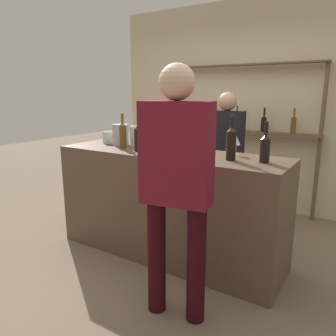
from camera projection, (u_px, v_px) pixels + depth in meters
name	position (u px, v px, depth m)	size (l,w,h in m)	color
ground_plane	(168.00, 253.00, 3.33)	(16.00, 16.00, 0.00)	#7A6651
bar_counter	(168.00, 204.00, 3.22)	(2.26, 0.66, 1.05)	brown
back_wall	(242.00, 107.00, 4.60)	(3.86, 0.12, 2.80)	beige
back_shelf	(236.00, 115.00, 4.48)	(2.20, 0.18, 1.96)	brown
counter_bottle_0	(139.00, 137.00, 3.10)	(0.09, 0.09, 0.35)	black
counter_bottle_1	(231.00, 143.00, 2.69)	(0.08, 0.08, 0.37)	black
counter_bottle_2	(151.00, 139.00, 3.00)	(0.07, 0.07, 0.33)	#0F1956
counter_bottle_3	(265.00, 147.00, 2.60)	(0.08, 0.08, 0.33)	black
counter_bottle_4	(123.00, 135.00, 3.26)	(0.07, 0.07, 0.36)	brown
counter_bottle_5	(134.00, 134.00, 3.41)	(0.07, 0.07, 0.33)	silver
wine_glass	(236.00, 141.00, 2.91)	(0.08, 0.08, 0.17)	silver
ice_bucket	(121.00, 135.00, 3.47)	(0.18, 0.18, 0.22)	#B2B2B7
cork_jar	(108.00, 137.00, 3.61)	(0.12, 0.12, 0.13)	silver
server_behind_counter	(226.00, 149.00, 3.79)	(0.41, 0.21, 1.60)	black
customer_right	(176.00, 177.00, 2.19)	(0.50, 0.29, 1.78)	black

